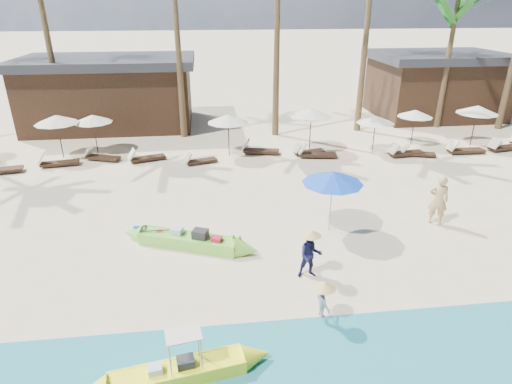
{
  "coord_description": "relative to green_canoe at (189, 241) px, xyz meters",
  "views": [
    {
      "loc": [
        -2.05,
        -10.98,
        7.44
      ],
      "look_at": [
        -0.48,
        2.0,
        1.61
      ],
      "focal_mm": 30.0,
      "sensor_mm": 36.0,
      "label": 1
    }
  ],
  "objects": [
    {
      "name": "lounger_4_right",
      "position": [
        -2.4,
        8.66,
        -0.02
      ],
      "size": [
        1.92,
        1.09,
        0.62
      ],
      "rotation": [
        0.0,
        0.0,
        0.3
      ],
      "color": "#332015",
      "rests_on": "ground"
    },
    {
      "name": "resort_parasol_8",
      "position": [
        12.29,
        9.71,
        1.56
      ],
      "size": [
        1.93,
        1.93,
        1.99
      ],
      "color": "#332015",
      "rests_on": "ground"
    },
    {
      "name": "vendor_yellow",
      "position": [
        3.44,
        -4.07,
        0.4
      ],
      "size": [
        0.44,
        0.64,
        0.91
      ],
      "primitive_type": "imported",
      "rotation": [
        0.0,
        0.0,
        1.77
      ],
      "color": "gray",
      "rests_on": "ground"
    },
    {
      "name": "ground",
      "position": [
        2.79,
        -1.42,
        -0.23
      ],
      "size": [
        240.0,
        240.0,
        0.0
      ],
      "primitive_type": "plane",
      "color": "beige",
      "rests_on": "ground"
    },
    {
      "name": "yellow_canoe",
      "position": [
        -0.11,
        -5.49,
        -0.03
      ],
      "size": [
        4.61,
        1.09,
        1.2
      ],
      "rotation": [
        0.0,
        0.0,
        0.17
      ],
      "color": "#FFFB20",
      "rests_on": "ground"
    },
    {
      "name": "resort_parasol_3",
      "position": [
        -6.72,
        9.78,
        1.79
      ],
      "size": [
        2.18,
        2.18,
        2.25
      ],
      "color": "#332015",
      "rests_on": "ground"
    },
    {
      "name": "green_canoe",
      "position": [
        0.0,
        0.0,
        0.0
      ],
      "size": [
        5.1,
        2.33,
        0.68
      ],
      "rotation": [
        0.0,
        0.0,
        -0.38
      ],
      "color": "#6FCB3E",
      "rests_on": "ground"
    },
    {
      "name": "lounger_5_left",
      "position": [
        0.32,
        7.95,
        -0.04
      ],
      "size": [
        1.71,
        0.95,
        0.55
      ],
      "rotation": [
        0.0,
        0.0,
        0.3
      ],
      "color": "#332015",
      "rests_on": "ground"
    },
    {
      "name": "lounger_9_left",
      "position": [
        14.36,
        7.85,
        -0.0
      ],
      "size": [
        1.99,
        0.64,
        0.67
      ],
      "rotation": [
        0.0,
        0.0,
        -0.02
      ],
      "color": "#332015",
      "rests_on": "ground"
    },
    {
      "name": "lounger_7_left",
      "position": [
        6.33,
        8.17,
        -0.01
      ],
      "size": [
        2.05,
        0.9,
        0.67
      ],
      "rotation": [
        0.0,
        0.0,
        -0.15
      ],
      "color": "#332015",
      "rests_on": "ground"
    },
    {
      "name": "palm_6",
      "position": [
        15.63,
        13.1,
        6.82
      ],
      "size": [
        2.08,
        2.08,
        8.51
      ],
      "color": "brown",
      "rests_on": "ground"
    },
    {
      "name": "lounger_4_left",
      "position": [
        -4.67,
        9.08,
        -0.03
      ],
      "size": [
        1.87,
        1.12,
        0.61
      ],
      "rotation": [
        0.0,
        0.0,
        -0.34
      ],
      "color": "#332015",
      "rests_on": "ground"
    },
    {
      "name": "blue_umbrella",
      "position": [
        4.91,
        0.53,
        1.8
      ],
      "size": [
        2.09,
        2.09,
        2.25
      ],
      "color": "#99999E",
      "rests_on": "ground"
    },
    {
      "name": "resort_parasol_9",
      "position": [
        15.54,
        9.13,
        1.82
      ],
      "size": [
        2.21,
        2.21,
        2.27
      ],
      "color": "#332015",
      "rests_on": "ground"
    },
    {
      "name": "resort_parasol_5",
      "position": [
        1.9,
        9.04,
        1.76
      ],
      "size": [
        2.15,
        2.15,
        2.21
      ],
      "color": "#332015",
      "rests_on": "ground"
    },
    {
      "name": "resort_parasol_4",
      "position": [
        -5.1,
        10.35,
        1.63
      ],
      "size": [
        2.01,
        2.01,
        2.07
      ],
      "color": "#332015",
      "rests_on": "ground"
    },
    {
      "name": "lounger_7_right",
      "position": [
        11.02,
        7.8,
        -0.01
      ],
      "size": [
        2.0,
        0.82,
        0.66
      ],
      "rotation": [
        0.0,
        0.0,
        0.12
      ],
      "color": "#332015",
      "rests_on": "ground"
    },
    {
      "name": "vendor_green",
      "position": [
        3.57,
        -2.11,
        0.49
      ],
      "size": [
        0.72,
        0.57,
        1.43
      ],
      "primitive_type": "imported",
      "rotation": [
        0.0,
        0.0,
        -0.04
      ],
      "color": "#141539",
      "rests_on": "ground"
    },
    {
      "name": "pavilion_east",
      "position": [
        16.79,
        16.08,
        1.97
      ],
      "size": [
        8.8,
        6.6,
        4.3
      ],
      "color": "#332015",
      "rests_on": "ground"
    },
    {
      "name": "resort_parasol_6",
      "position": [
        6.31,
        9.37,
        1.86
      ],
      "size": [
        2.25,
        2.25,
        2.31
      ],
      "color": "#332015",
      "rests_on": "ground"
    },
    {
      "name": "lounger_3_right",
      "position": [
        -6.64,
        8.43,
        -0.02
      ],
      "size": [
        1.93,
        0.83,
        0.63
      ],
      "rotation": [
        0.0,
        0.0,
        0.14
      ],
      "color": "#332015",
      "rests_on": "ground"
    },
    {
      "name": "pavilion_west",
      "position": [
        -5.21,
        16.08,
        1.96
      ],
      "size": [
        10.8,
        6.6,
        4.3
      ],
      "color": "#332015",
      "rests_on": "ground"
    },
    {
      "name": "lounger_6_left",
      "position": [
        3.47,
        9.13,
        -0.0
      ],
      "size": [
        2.07,
        1.03,
        0.68
      ],
      "rotation": [
        0.0,
        0.0,
        -0.22
      ],
      "color": "#332015",
      "rests_on": "ground"
    },
    {
      "name": "lounger_9_right",
      "position": [
        16.76,
        8.05,
        -0.01
      ],
      "size": [
        1.99,
        0.92,
        0.65
      ],
      "rotation": [
        0.0,
        0.0,
        0.18
      ],
      "color": "#332015",
      "rests_on": "ground"
    },
    {
      "name": "tourist",
      "position": [
        8.9,
        0.58,
        0.71
      ],
      "size": [
        0.81,
        0.68,
        1.88
      ],
      "primitive_type": "imported",
      "rotation": [
        0.0,
        0.0,
        2.74
      ],
      "color": "tan",
      "rests_on": "ground"
    },
    {
      "name": "lounger_6_right",
      "position": [
        6.02,
        8.69,
        -0.03
      ],
      "size": [
        1.78,
        0.82,
        0.58
      ],
      "rotation": [
        0.0,
        0.0,
        0.18
      ],
      "color": "#332015",
      "rests_on": "ground"
    },
    {
      "name": "lounger_8_left",
      "position": [
        11.66,
        7.75,
        -0.03
      ],
      "size": [
        1.79,
        1.03,
        0.58
      ],
      "rotation": [
        0.0,
        0.0,
        -0.31
      ],
      "color": "#332015",
      "rests_on": "ground"
    },
    {
      "name": "resort_parasol_7",
      "position": [
        9.56,
        8.54,
        1.6
      ],
      "size": [
        1.97,
        1.97,
        2.03
      ],
      "color": "#332015",
      "rests_on": "ground"
    }
  ]
}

